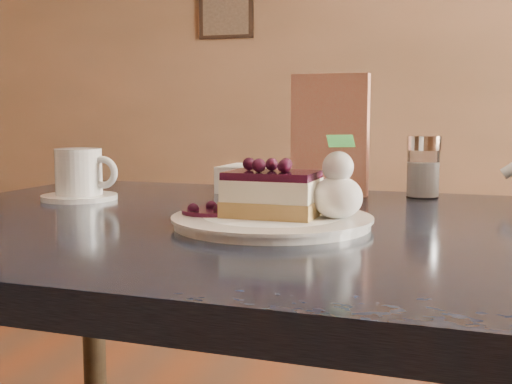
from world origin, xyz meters
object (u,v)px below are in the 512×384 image
(main_table, at_px, (283,275))
(coffee_set, at_px, (80,177))
(cheesecake_slice, at_px, (272,194))
(dessert_plate, at_px, (272,221))

(main_table, distance_m, coffee_set, 0.39)
(cheesecake_slice, height_order, coffee_set, coffee_set)
(main_table, height_order, dessert_plate, dessert_plate)
(main_table, relative_size, cheesecake_slice, 9.98)
(dessert_plate, bearing_deg, coffee_set, 156.46)
(dessert_plate, xyz_separation_m, coffee_set, (-0.36, 0.16, 0.03))
(dessert_plate, distance_m, coffee_set, 0.39)
(main_table, xyz_separation_m, cheesecake_slice, (-0.00, -0.05, 0.11))
(cheesecake_slice, relative_size, coffee_set, 0.89)
(main_table, distance_m, dessert_plate, 0.09)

